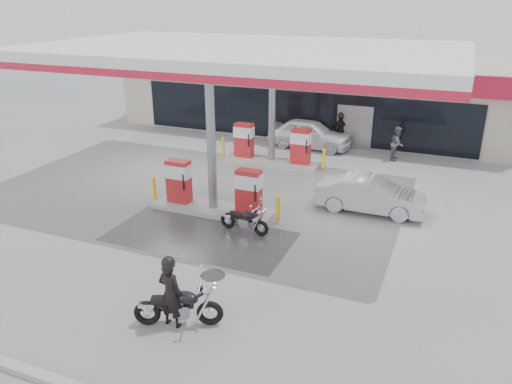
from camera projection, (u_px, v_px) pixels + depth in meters
ground at (186, 234)px, 16.50m from camera, size 90.00×90.00×0.00m
wet_patch at (200, 237)px, 16.33m from camera, size 6.00×3.00×0.00m
drain_cover at (213, 275)px, 14.08m from camera, size 0.70×0.70×0.01m
kerb at (20, 369)px, 10.46m from camera, size 28.00×0.25×0.15m
store_building at (319, 92)px, 29.46m from camera, size 22.00×8.22×4.00m
canopy at (245, 54)px, 18.85m from camera, size 16.00×10.02×5.51m
pump_island_near at (213, 193)px, 17.96m from camera, size 5.14×1.30×1.78m
pump_island_far at (272, 149)px, 23.12m from camera, size 5.14×1.30×1.78m
main_motorcycle at (180, 307)px, 11.82m from camera, size 2.04×1.06×1.10m
biker_main at (170, 294)px, 11.68m from camera, size 0.66×0.46×1.74m
parked_motorcycle at (245, 221)px, 16.50m from camera, size 1.82×0.70×0.93m
sedan_white at (310, 134)px, 25.55m from camera, size 4.37×1.95×1.46m
attendant at (397, 143)px, 23.62m from camera, size 0.68×0.83×1.60m
hatchback_silver at (371, 195)px, 18.02m from camera, size 3.91×1.40×1.28m
parked_car_left at (158, 107)px, 31.82m from camera, size 4.79×3.05×1.29m
biker_walking at (340, 131)px, 25.52m from camera, size 1.09×0.81×1.72m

